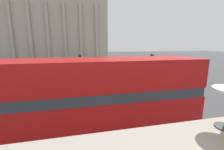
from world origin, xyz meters
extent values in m
cylinder|color=black|center=(3.53, 6.11, 0.51)|extent=(1.03, 0.22, 1.03)
cylinder|color=black|center=(3.53, 3.62, 0.51)|extent=(1.03, 0.22, 1.03)
cylinder|color=black|center=(-3.99, 6.11, 0.51)|extent=(1.03, 0.22, 1.03)
cube|color=#B71414|center=(-0.23, 4.87, 1.40)|extent=(10.32, 2.48, 1.78)
cube|color=#2D3842|center=(-0.23, 4.87, 2.52)|extent=(10.12, 2.51, 0.45)
cube|color=#B71414|center=(-0.23, 4.87, 3.45)|extent=(10.32, 2.48, 1.41)
cube|color=#B2A893|center=(-9.33, 52.14, 9.66)|extent=(34.92, 14.12, 19.32)
cylinder|color=#B2A893|center=(-18.64, 44.63, 8.21)|extent=(0.90, 0.90, 16.42)
cylinder|color=#B2A893|center=(-13.98, 44.63, 8.21)|extent=(0.90, 0.90, 16.42)
cylinder|color=#B2A893|center=(-9.33, 44.63, 8.21)|extent=(0.90, 0.90, 16.42)
cylinder|color=#B2A893|center=(-4.67, 44.63, 8.21)|extent=(0.90, 0.90, 16.42)
cylinder|color=#B2A893|center=(-0.02, 44.63, 8.21)|extent=(0.90, 0.90, 16.42)
cylinder|color=#B2A893|center=(4.64, 44.63, 8.21)|extent=(0.90, 0.90, 16.42)
cylinder|color=black|center=(5.95, 11.57, 1.98)|extent=(0.12, 0.12, 3.96)
cube|color=black|center=(6.13, 11.57, 3.51)|extent=(0.20, 0.24, 0.70)
sphere|color=green|center=(6.24, 11.57, 3.66)|extent=(0.14, 0.14, 0.14)
cylinder|color=black|center=(-1.07, 20.36, 1.73)|extent=(0.12, 0.12, 3.46)
cube|color=black|center=(-0.89, 20.36, 3.01)|extent=(0.20, 0.24, 0.70)
sphere|color=red|center=(-0.78, 20.36, 3.16)|extent=(0.14, 0.14, 0.14)
cylinder|color=black|center=(1.97, 26.27, 0.30)|extent=(0.60, 0.18, 0.60)
cylinder|color=black|center=(1.97, 24.52, 0.30)|extent=(0.60, 0.18, 0.60)
cylinder|color=black|center=(-0.83, 26.27, 0.30)|extent=(0.60, 0.18, 0.60)
cylinder|color=black|center=(-0.83, 24.52, 0.30)|extent=(0.60, 0.18, 0.60)
cube|color=silver|center=(0.57, 25.39, 0.57)|extent=(4.20, 1.75, 0.55)
cube|color=#2D3842|center=(0.37, 25.39, 1.10)|extent=(1.89, 1.61, 0.50)
cylinder|color=#282B33|center=(7.23, 30.83, 0.42)|extent=(0.14, 0.14, 0.84)
cylinder|color=#282B33|center=(7.41, 30.83, 0.42)|extent=(0.14, 0.14, 0.84)
cylinder|color=slate|center=(7.32, 30.83, 1.18)|extent=(0.32, 0.32, 0.67)
sphere|color=tan|center=(7.32, 30.83, 1.63)|extent=(0.23, 0.23, 0.23)
cylinder|color=#282B33|center=(-7.07, 28.78, 0.44)|extent=(0.14, 0.14, 0.88)
cylinder|color=#282B33|center=(-6.89, 28.78, 0.44)|extent=(0.14, 0.14, 0.88)
cylinder|color=yellow|center=(-6.98, 28.78, 1.22)|extent=(0.32, 0.32, 0.69)
sphere|color=tan|center=(-6.98, 28.78, 1.69)|extent=(0.24, 0.24, 0.24)
camera|label=1|loc=(-1.17, -2.28, 4.83)|focal=24.00mm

